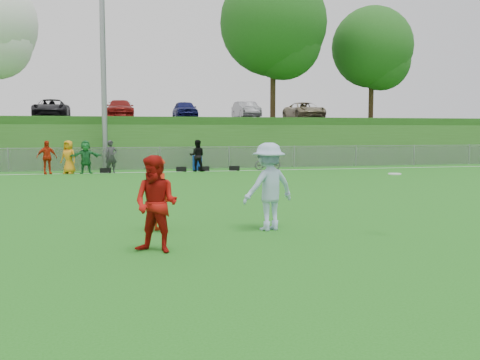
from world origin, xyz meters
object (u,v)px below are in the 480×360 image
object	(u,v)px
frisbee	(395,174)
player_blue	(269,187)
recycling_bin	(197,163)
bicycle	(268,163)
player_red_left	(160,195)
player_red_center	(156,204)

from	to	relation	value
frisbee	player_blue	bearing A→B (deg)	151.45
recycling_bin	bicycle	size ratio (longest dim) A/B	0.53
player_red_left	bicycle	world-z (taller)	player_red_left
player_red_center	recycling_bin	distance (m)	20.11
player_blue	recycling_bin	world-z (taller)	player_blue
player_blue	recycling_bin	xyz separation A→B (m)	(1.19, 18.11, -0.56)
frisbee	recycling_bin	xyz separation A→B (m)	(-1.15, 19.38, -0.90)
player_red_left	bicycle	xyz separation A→B (m)	(7.42, 17.02, -0.41)
frisbee	bicycle	xyz separation A→B (m)	(2.72, 18.68, -0.90)
player_blue	bicycle	distance (m)	18.13
recycling_bin	bicycle	bearing A→B (deg)	-10.37
recycling_bin	player_red_left	bearing A→B (deg)	-101.32
player_red_center	player_red_left	bearing A→B (deg)	115.02
frisbee	recycling_bin	size ratio (longest dim) A/B	0.33
player_blue	player_red_left	bearing A→B (deg)	-27.90
player_red_left	recycling_bin	world-z (taller)	player_red_left
player_blue	recycling_bin	bearing A→B (deg)	-112.48
frisbee	player_red_center	bearing A→B (deg)	-175.84
player_red_center	recycling_bin	xyz separation A→B (m)	(3.78, 19.74, -0.47)
bicycle	player_red_left	bearing A→B (deg)	149.74
player_red_center	bicycle	world-z (taller)	player_red_center
player_red_center	recycling_bin	size ratio (longest dim) A/B	2.16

